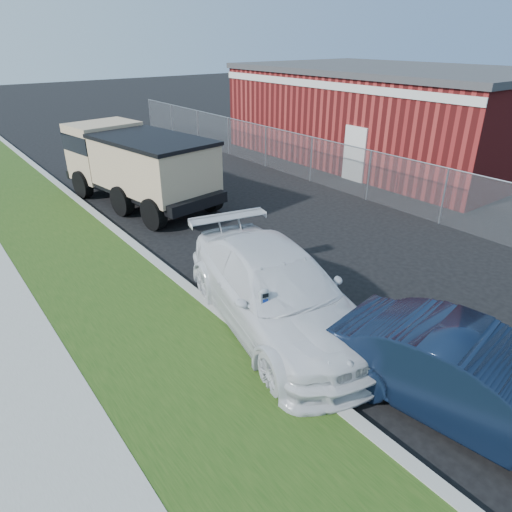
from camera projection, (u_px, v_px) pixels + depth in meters
ground at (329, 293)px, 10.68m from camera, size 120.00×120.00×0.00m
streetside at (59, 336)px, 9.05m from camera, size 6.12×50.00×0.15m
chainlink_fence at (312, 151)px, 18.42m from camera, size 0.06×30.06×30.00m
brick_building at (389, 112)px, 22.03m from camera, size 9.20×14.20×4.17m
parking_meter at (264, 307)px, 8.16m from camera, size 0.20×0.16×1.31m
white_wagon at (274, 290)px, 9.22m from camera, size 3.41×5.94×1.62m
navy_sedan at (474, 382)px, 6.88m from camera, size 2.31×4.68×1.48m
dump_truck at (135, 162)px, 16.00m from camera, size 3.45×6.84×2.56m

